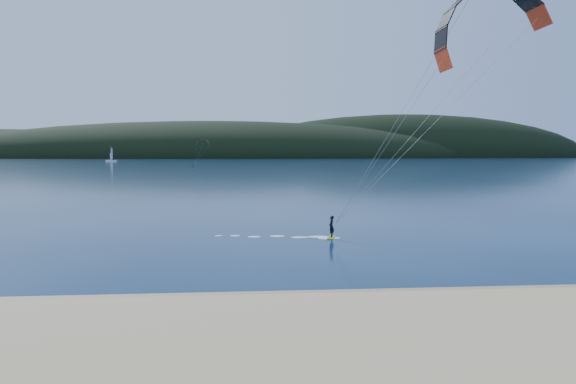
{
  "coord_description": "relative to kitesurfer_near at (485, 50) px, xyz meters",
  "views": [
    {
      "loc": [
        2.57,
        -19.15,
        7.38
      ],
      "look_at": [
        4.79,
        10.0,
        5.0
      ],
      "focal_mm": 30.02,
      "sensor_mm": 36.0,
      "label": 1
    }
  ],
  "objects": [
    {
      "name": "sailboat",
      "position": [
        -135.02,
        382.79,
        -13.85
      ],
      "size": [
        9.34,
        5.91,
        13.12
      ],
      "color": "white",
      "rests_on": "ground"
    },
    {
      "name": "wet_sand",
      "position": [
        -19.53,
        -10.75,
        -14.77
      ],
      "size": [
        220.0,
        2.5,
        0.1
      ],
      "color": "#998759",
      "rests_on": "ground"
    },
    {
      "name": "kitesurfer_near",
      "position": [
        0.0,
        0.0,
        0.0
      ],
      "size": [
        25.65,
        9.8,
        19.73
      ],
      "color": "#BAD519",
      "rests_on": "ground"
    },
    {
      "name": "kitesurfer_far",
      "position": [
        -39.57,
        192.82,
        -4.29
      ],
      "size": [
        9.16,
        6.33,
        12.89
      ],
      "color": "#BAD519",
      "rests_on": "ground"
    },
    {
      "name": "headland",
      "position": [
        -18.9,
        730.04,
        -14.82
      ],
      "size": [
        1200.0,
        310.0,
        140.0
      ],
      "color": "black",
      "rests_on": "ground"
    },
    {
      "name": "ground",
      "position": [
        -19.53,
        -15.25,
        -14.82
      ],
      "size": [
        1800.0,
        1800.0,
        0.0
      ],
      "primitive_type": "plane",
      "color": "#08193A",
      "rests_on": "ground"
    }
  ]
}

